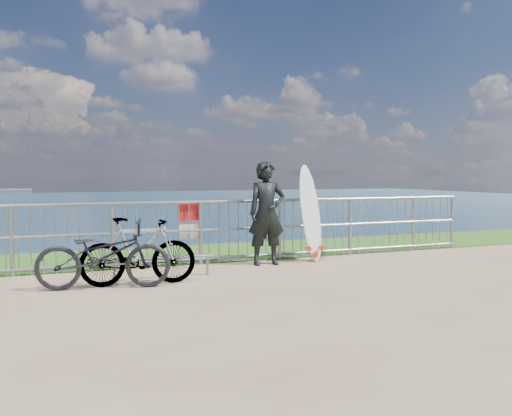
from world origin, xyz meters
name	(u,v)px	position (x,y,z in m)	size (l,w,h in m)	color
grass_strip	(212,253)	(0.00, 2.70, 0.01)	(120.00, 120.00, 0.00)	#265818
railing	(229,230)	(0.01, 1.60, 0.58)	(10.06, 0.10, 1.13)	gray
surfer	(267,213)	(0.58, 1.17, 0.90)	(0.66, 0.43, 1.81)	black
surfboard	(311,216)	(1.49, 1.29, 0.82)	(0.57, 0.54, 1.77)	silver
bicycle_near	(104,255)	(-2.22, 0.26, 0.48)	(0.63, 1.82, 0.96)	black
bicycle_far	(138,251)	(-1.74, 0.31, 0.49)	(0.46, 1.63, 0.98)	black
bike_rack	(162,261)	(-1.34, 0.63, 0.28)	(1.61, 0.05, 0.34)	gray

